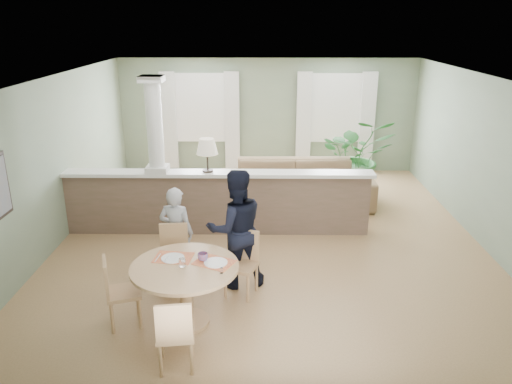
{
  "coord_description": "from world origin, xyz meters",
  "views": [
    {
      "loc": [
        -0.14,
        -7.84,
        3.56
      ],
      "look_at": [
        -0.22,
        -1.0,
        1.17
      ],
      "focal_mm": 35.0,
      "sensor_mm": 36.0,
      "label": 1
    }
  ],
  "objects_px": {
    "chair_near": "(175,332)",
    "chair_side": "(117,289)",
    "houseplant": "(356,156)",
    "dining_table": "(186,277)",
    "man_person": "(236,229)",
    "child_person": "(176,233)",
    "chair_far_boy": "(174,254)",
    "sofa": "(296,184)",
    "chair_far_man": "(243,260)"
  },
  "relations": [
    {
      "from": "dining_table",
      "to": "chair_near",
      "type": "distance_m",
      "value": 0.9
    },
    {
      "from": "chair_side",
      "to": "child_person",
      "type": "xyz_separation_m",
      "value": [
        0.52,
        1.24,
        0.19
      ]
    },
    {
      "from": "sofa",
      "to": "chair_far_boy",
      "type": "distance_m",
      "value": 3.73
    },
    {
      "from": "dining_table",
      "to": "chair_near",
      "type": "xyz_separation_m",
      "value": [
        0.01,
        -0.89,
        -0.14
      ]
    },
    {
      "from": "chair_far_man",
      "to": "dining_table",
      "type": "bearing_deg",
      "value": -111.77
    },
    {
      "from": "houseplant",
      "to": "child_person",
      "type": "bearing_deg",
      "value": -131.0
    },
    {
      "from": "man_person",
      "to": "dining_table",
      "type": "bearing_deg",
      "value": 43.06
    },
    {
      "from": "houseplant",
      "to": "child_person",
      "type": "height_order",
      "value": "houseplant"
    },
    {
      "from": "chair_far_boy",
      "to": "chair_far_man",
      "type": "relative_size",
      "value": 1.01
    },
    {
      "from": "sofa",
      "to": "man_person",
      "type": "bearing_deg",
      "value": -109.3
    },
    {
      "from": "chair_side",
      "to": "man_person",
      "type": "height_order",
      "value": "man_person"
    },
    {
      "from": "chair_far_man",
      "to": "man_person",
      "type": "xyz_separation_m",
      "value": [
        -0.1,
        0.23,
        0.35
      ]
    },
    {
      "from": "dining_table",
      "to": "man_person",
      "type": "bearing_deg",
      "value": 60.43
    },
    {
      "from": "chair_near",
      "to": "sofa",
      "type": "bearing_deg",
      "value": -114.7
    },
    {
      "from": "chair_far_man",
      "to": "chair_side",
      "type": "relative_size",
      "value": 0.99
    },
    {
      "from": "chair_near",
      "to": "chair_side",
      "type": "xyz_separation_m",
      "value": [
        -0.83,
        0.84,
        0.01
      ]
    },
    {
      "from": "dining_table",
      "to": "man_person",
      "type": "distance_m",
      "value": 1.14
    },
    {
      "from": "child_person",
      "to": "man_person",
      "type": "xyz_separation_m",
      "value": [
        0.86,
        -0.21,
        0.16
      ]
    },
    {
      "from": "houseplant",
      "to": "chair_far_man",
      "type": "distance_m",
      "value": 4.68
    },
    {
      "from": "child_person",
      "to": "chair_far_man",
      "type": "bearing_deg",
      "value": 167.26
    },
    {
      "from": "houseplant",
      "to": "dining_table",
      "type": "distance_m",
      "value": 5.64
    },
    {
      "from": "dining_table",
      "to": "chair_far_man",
      "type": "distance_m",
      "value": 1.0
    },
    {
      "from": "child_person",
      "to": "chair_side",
      "type": "bearing_deg",
      "value": 79.31
    },
    {
      "from": "houseplant",
      "to": "chair_far_man",
      "type": "relative_size",
      "value": 1.88
    },
    {
      "from": "chair_far_boy",
      "to": "dining_table",
      "type": "bearing_deg",
      "value": -77.45
    },
    {
      "from": "houseplant",
      "to": "man_person",
      "type": "xyz_separation_m",
      "value": [
        -2.33,
        -3.87,
        0.01
      ]
    },
    {
      "from": "chair_far_boy",
      "to": "chair_side",
      "type": "xyz_separation_m",
      "value": [
        -0.52,
        -0.96,
        -0.0
      ]
    },
    {
      "from": "sofa",
      "to": "houseplant",
      "type": "xyz_separation_m",
      "value": [
        1.3,
        0.73,
        0.39
      ]
    },
    {
      "from": "sofa",
      "to": "dining_table",
      "type": "height_order",
      "value": "dining_table"
    },
    {
      "from": "chair_far_boy",
      "to": "child_person",
      "type": "bearing_deg",
      "value": 85.0
    },
    {
      "from": "sofa",
      "to": "chair_far_boy",
      "type": "relative_size",
      "value": 3.36
    },
    {
      "from": "chair_side",
      "to": "child_person",
      "type": "height_order",
      "value": "child_person"
    },
    {
      "from": "houseplant",
      "to": "chair_far_man",
      "type": "bearing_deg",
      "value": -118.41
    },
    {
      "from": "houseplant",
      "to": "chair_far_boy",
      "type": "relative_size",
      "value": 1.86
    },
    {
      "from": "sofa",
      "to": "chair_near",
      "type": "xyz_separation_m",
      "value": [
        -1.57,
        -5.01,
        0.04
      ]
    },
    {
      "from": "sofa",
      "to": "houseplant",
      "type": "height_order",
      "value": "houseplant"
    },
    {
      "from": "sofa",
      "to": "man_person",
      "type": "distance_m",
      "value": 3.33
    },
    {
      "from": "child_person",
      "to": "chair_far_boy",
      "type": "bearing_deg",
      "value": 102.93
    },
    {
      "from": "houseplant",
      "to": "chair_near",
      "type": "xyz_separation_m",
      "value": [
        -2.87,
        -5.74,
        -0.35
      ]
    },
    {
      "from": "chair_far_man",
      "to": "chair_near",
      "type": "height_order",
      "value": "chair_far_man"
    },
    {
      "from": "chair_far_boy",
      "to": "child_person",
      "type": "height_order",
      "value": "child_person"
    },
    {
      "from": "houseplant",
      "to": "dining_table",
      "type": "height_order",
      "value": "houseplant"
    },
    {
      "from": "sofa",
      "to": "chair_side",
      "type": "distance_m",
      "value": 4.82
    },
    {
      "from": "sofa",
      "to": "chair_far_man",
      "type": "bearing_deg",
      "value": -106.49
    },
    {
      "from": "child_person",
      "to": "man_person",
      "type": "height_order",
      "value": "man_person"
    },
    {
      "from": "chair_far_man",
      "to": "man_person",
      "type": "height_order",
      "value": "man_person"
    },
    {
      "from": "child_person",
      "to": "man_person",
      "type": "bearing_deg",
      "value": 178.26
    },
    {
      "from": "child_person",
      "to": "man_person",
      "type": "distance_m",
      "value": 0.9
    },
    {
      "from": "dining_table",
      "to": "chair_far_boy",
      "type": "distance_m",
      "value": 0.96
    },
    {
      "from": "chair_near",
      "to": "chair_side",
      "type": "distance_m",
      "value": 1.18
    }
  ]
}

